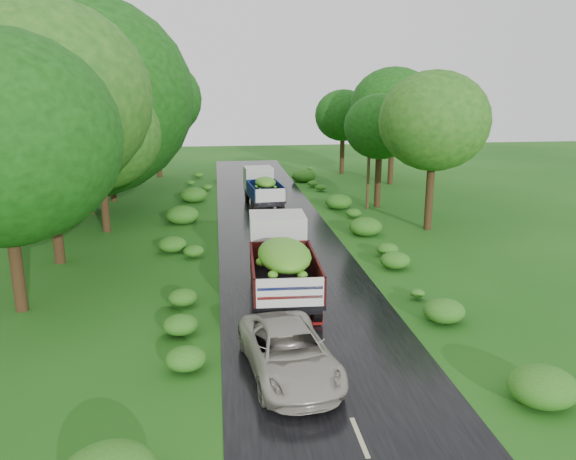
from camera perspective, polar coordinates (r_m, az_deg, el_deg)
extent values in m
plane|color=#154C10|center=(17.80, 4.02, -12.93)|extent=(120.00, 120.00, 0.00)
cube|color=black|center=(22.27, 1.51, -6.97)|extent=(6.50, 80.00, 0.02)
cube|color=#BFB78C|center=(14.46, 7.28, -20.14)|extent=(0.12, 1.60, 0.00)
cube|color=#BFB78C|center=(17.79, 4.02, -12.86)|extent=(0.12, 1.60, 0.00)
cube|color=#BFB78C|center=(21.35, 1.93, -7.92)|extent=(0.12, 1.60, 0.00)
cube|color=#BFB78C|center=(25.04, 0.47, -4.41)|extent=(0.12, 1.60, 0.00)
cube|color=#BFB78C|center=(28.82, -0.60, -1.81)|extent=(0.12, 1.60, 0.00)
cube|color=#BFB78C|center=(32.65, -1.41, 0.19)|extent=(0.12, 1.60, 0.00)
cube|color=#BFB78C|center=(36.52, -2.06, 1.76)|extent=(0.12, 1.60, 0.00)
cube|color=#BFB78C|center=(40.41, -2.58, 3.03)|extent=(0.12, 1.60, 0.00)
cube|color=#BFB78C|center=(44.32, -3.01, 4.08)|extent=(0.12, 1.60, 0.00)
cube|color=#BFB78C|center=(48.25, -3.37, 4.96)|extent=(0.12, 1.60, 0.00)
cube|color=#BFB78C|center=(52.18, -3.68, 5.71)|extent=(0.12, 1.60, 0.00)
cube|color=#BFB78C|center=(56.13, -3.94, 6.35)|extent=(0.12, 1.60, 0.00)
cube|color=black|center=(22.11, -0.62, -5.24)|extent=(2.03, 6.01, 0.30)
cylinder|color=black|center=(24.15, -3.47, -3.91)|extent=(0.33, 1.07, 1.06)
cylinder|color=black|center=(24.29, 1.38, -3.77)|extent=(0.33, 1.07, 1.06)
cylinder|color=black|center=(20.85, -3.14, -7.01)|extent=(0.33, 1.07, 1.06)
cylinder|color=black|center=(21.01, 2.49, -6.82)|extent=(0.33, 1.07, 1.06)
cylinder|color=black|center=(19.85, -3.02, -8.17)|extent=(0.33, 1.07, 1.06)
cylinder|color=black|center=(20.02, 2.91, -7.96)|extent=(0.33, 1.07, 1.06)
cube|color=maroon|center=(19.61, -2.97, -9.20)|extent=(0.36, 0.05, 0.48)
cube|color=maroon|center=(19.79, 3.05, -8.98)|extent=(0.36, 0.05, 0.48)
cube|color=silver|center=(24.02, -1.09, -0.72)|extent=(2.40, 2.09, 2.01)
cube|color=black|center=(20.99, -0.37, -5.69)|extent=(2.59, 4.63, 0.17)
cube|color=#4C0D14|center=(20.73, -3.62, -4.26)|extent=(0.24, 4.55, 1.00)
cube|color=#4C0D14|center=(20.92, 2.84, -4.07)|extent=(0.24, 4.55, 1.00)
cube|color=#4C0D14|center=(22.91, -0.85, -2.36)|extent=(2.43, 0.17, 1.00)
cube|color=silver|center=(18.71, 0.21, -6.39)|extent=(2.43, 0.17, 1.00)
ellipsoid|color=#36951B|center=(20.60, -0.38, -2.51)|extent=(2.17, 3.89, 1.06)
cube|color=black|center=(38.61, -2.54, 3.32)|extent=(1.96, 5.13, 0.25)
cylinder|color=black|center=(40.28, -4.19, 3.59)|extent=(0.32, 0.91, 0.89)
cylinder|color=black|center=(40.55, -1.76, 3.69)|extent=(0.32, 0.91, 0.89)
cylinder|color=black|center=(37.41, -3.55, 2.72)|extent=(0.32, 0.91, 0.89)
cylinder|color=black|center=(37.70, -0.95, 2.84)|extent=(0.32, 0.91, 0.89)
cylinder|color=black|center=(36.53, -3.33, 2.43)|extent=(0.32, 0.91, 0.89)
cylinder|color=black|center=(36.82, -0.67, 2.55)|extent=(0.32, 0.91, 0.89)
cube|color=maroon|center=(36.28, -3.25, 2.03)|extent=(0.30, 0.06, 0.40)
cube|color=maroon|center=(36.57, -0.57, 2.16)|extent=(0.30, 0.06, 0.40)
cube|color=silver|center=(40.38, -3.03, 5.23)|extent=(2.10, 1.85, 1.69)
cube|color=black|center=(37.67, -2.30, 3.34)|extent=(2.37, 3.99, 0.14)
cube|color=navy|center=(37.42, -3.80, 4.01)|extent=(0.40, 3.82, 0.85)
cube|color=navy|center=(37.75, -0.83, 4.14)|extent=(0.40, 3.82, 0.85)
cube|color=navy|center=(39.40, -2.78, 4.57)|extent=(2.05, 0.25, 0.85)
cube|color=silver|center=(35.76, -1.79, 3.53)|extent=(2.05, 0.25, 0.85)
ellipsoid|color=#36951B|center=(37.48, -2.32, 4.88)|extent=(1.99, 3.35, 0.89)
imported|color=#ABA598|center=(16.58, 0.10, -12.31)|extent=(2.90, 5.26, 1.39)
cylinder|color=#382616|center=(37.56, 8.23, 7.61)|extent=(0.20, 0.20, 7.30)
cube|color=#382616|center=(37.31, 8.41, 12.35)|extent=(1.28, 0.11, 0.09)
cylinder|color=black|center=(22.38, -26.40, 1.28)|extent=(0.45, 0.45, 7.26)
ellipsoid|color=#113E0C|center=(21.98, -27.23, 8.28)|extent=(4.09, 4.09, 3.68)
cylinder|color=black|center=(27.70, -22.98, 5.46)|extent=(0.49, 0.49, 8.65)
ellipsoid|color=#113E0C|center=(27.43, -23.68, 12.23)|extent=(4.37, 4.37, 3.93)
cylinder|color=black|center=(32.99, -18.33, 5.11)|extent=(0.43, 0.43, 6.26)
ellipsoid|color=#113E0C|center=(32.70, -18.67, 9.22)|extent=(3.67, 3.67, 3.31)
cylinder|color=black|center=(37.89, -19.90, 7.75)|extent=(0.48, 0.48, 8.36)
ellipsoid|color=#113E0C|center=(37.68, -20.34, 12.55)|extent=(5.27, 5.27, 4.74)
cylinder|color=black|center=(41.65, -17.61, 7.29)|extent=(0.44, 0.44, 6.61)
ellipsoid|color=#113E0C|center=(41.42, -17.88, 10.73)|extent=(3.29, 3.29, 2.96)
cylinder|color=black|center=(47.10, -16.10, 8.69)|extent=(0.46, 0.46, 7.41)
ellipsoid|color=#113E0C|center=(46.91, -16.35, 12.11)|extent=(4.39, 4.39, 3.95)
cylinder|color=black|center=(51.41, -13.14, 9.55)|extent=(0.47, 0.47, 7.76)
ellipsoid|color=#113E0C|center=(51.24, -13.33, 12.83)|extent=(4.00, 4.00, 3.60)
cylinder|color=black|center=(32.85, 14.33, 6.04)|extent=(0.45, 0.45, 7.03)
ellipsoid|color=#1A5114|center=(32.57, 14.64, 10.68)|extent=(3.50, 3.50, 3.15)
cylinder|color=black|center=(38.34, 9.20, 6.86)|extent=(0.43, 0.43, 6.16)
ellipsoid|color=#1A5114|center=(38.10, 9.34, 10.34)|extent=(3.10, 3.10, 2.79)
cylinder|color=black|center=(47.32, 10.51, 8.90)|extent=(0.45, 0.45, 7.16)
ellipsoid|color=#1A5114|center=(47.13, 10.67, 12.19)|extent=(3.75, 3.75, 3.38)
cylinder|color=black|center=(52.28, 5.55, 9.00)|extent=(0.43, 0.43, 6.05)
ellipsoid|color=#1A5114|center=(52.10, 5.61, 11.52)|extent=(3.21, 3.21, 2.89)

